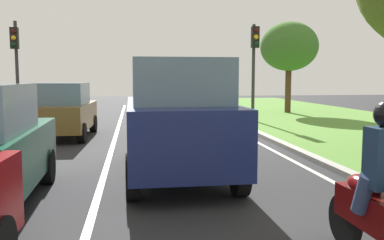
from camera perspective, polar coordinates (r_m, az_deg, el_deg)
The scene contains 9 objects.
ground_plane at distance 13.19m, azimuth -7.61°, elevation -2.66°, with size 60.00×60.00×0.00m, color #262628.
lane_line_center at distance 13.20m, azimuth -10.66°, elevation -2.69°, with size 0.12×32.00×0.01m, color silver.
lane_line_right_edge at distance 13.69m, azimuth 7.64°, elevation -2.33°, with size 0.12×32.00×0.01m, color silver.
curb_right at distance 13.83m, azimuth 9.64°, elevation -2.05°, with size 0.24×48.00×0.12m, color #9E9B93.
car_suv_ahead at distance 8.07m, azimuth -2.10°, elevation 0.30°, with size 1.99×4.51×2.28m.
car_hatchback_far at distance 14.00m, azimuth -17.32°, elevation 1.25°, with size 1.85×3.76×1.78m.
traffic_light_near_right at distance 18.17m, azimuth 8.62°, elevation 8.94°, with size 0.32×0.50×4.23m.
traffic_light_overhead_left at distance 19.30m, azimuth -23.19°, elevation 8.31°, with size 0.32×0.50×4.35m.
tree_roadside_far at distance 22.92m, azimuth 13.26°, elevation 9.81°, with size 3.06×3.06×4.90m.
Camera 1 is at (-0.09, 0.96, 1.96)m, focal length 38.61 mm.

